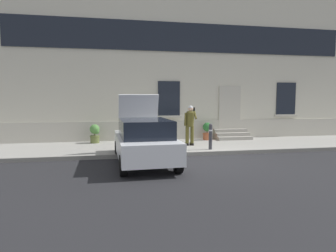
{
  "coord_description": "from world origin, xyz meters",
  "views": [
    {
      "loc": [
        -3.6,
        -9.68,
        2.13
      ],
      "look_at": [
        -1.46,
        1.6,
        1.1
      ],
      "focal_mm": 31.18,
      "sensor_mm": 36.0,
      "label": 1
    }
  ],
  "objects_px": {
    "hatchback_car_white": "(144,140)",
    "planter_terracotta": "(207,131)",
    "person_on_phone": "(190,123)",
    "planter_charcoal": "(153,132)",
    "planter_olive": "(95,133)",
    "bollard_near_person": "(210,135)"
  },
  "relations": [
    {
      "from": "hatchback_car_white",
      "to": "planter_olive",
      "type": "bearing_deg",
      "value": 113.62
    },
    {
      "from": "hatchback_car_white",
      "to": "planter_terracotta",
      "type": "relative_size",
      "value": 4.79
    },
    {
      "from": "hatchback_car_white",
      "to": "planter_terracotta",
      "type": "height_order",
      "value": "hatchback_car_white"
    },
    {
      "from": "hatchback_car_white",
      "to": "planter_olive",
      "type": "distance_m",
      "value": 4.58
    },
    {
      "from": "person_on_phone",
      "to": "planter_terracotta",
      "type": "relative_size",
      "value": 2.03
    },
    {
      "from": "planter_charcoal",
      "to": "bollard_near_person",
      "type": "bearing_deg",
      "value": -55.2
    },
    {
      "from": "planter_olive",
      "to": "planter_charcoal",
      "type": "bearing_deg",
      "value": 2.03
    },
    {
      "from": "hatchback_car_white",
      "to": "bollard_near_person",
      "type": "height_order",
      "value": "hatchback_car_white"
    },
    {
      "from": "bollard_near_person",
      "to": "planter_charcoal",
      "type": "relative_size",
      "value": 1.22
    },
    {
      "from": "bollard_near_person",
      "to": "planter_charcoal",
      "type": "bearing_deg",
      "value": 124.8
    },
    {
      "from": "planter_charcoal",
      "to": "planter_terracotta",
      "type": "height_order",
      "value": "same"
    },
    {
      "from": "hatchback_car_white",
      "to": "person_on_phone",
      "type": "bearing_deg",
      "value": 49.3
    },
    {
      "from": "bollard_near_person",
      "to": "planter_olive",
      "type": "relative_size",
      "value": 1.22
    },
    {
      "from": "person_on_phone",
      "to": "planter_olive",
      "type": "xyz_separation_m",
      "value": [
        -4.1,
        1.56,
        -0.54
      ]
    },
    {
      "from": "planter_olive",
      "to": "planter_charcoal",
      "type": "distance_m",
      "value": 2.72
    },
    {
      "from": "planter_charcoal",
      "to": "planter_terracotta",
      "type": "distance_m",
      "value": 2.72
    },
    {
      "from": "hatchback_car_white",
      "to": "planter_terracotta",
      "type": "distance_m",
      "value": 5.57
    },
    {
      "from": "planter_olive",
      "to": "planter_terracotta",
      "type": "height_order",
      "value": "same"
    },
    {
      "from": "person_on_phone",
      "to": "planter_terracotta",
      "type": "xyz_separation_m",
      "value": [
        1.33,
        1.62,
        -0.54
      ]
    },
    {
      "from": "planter_charcoal",
      "to": "hatchback_car_white",
      "type": "bearing_deg",
      "value": -101.59
    },
    {
      "from": "bollard_near_person",
      "to": "planter_terracotta",
      "type": "xyz_separation_m",
      "value": [
        0.78,
        2.74,
        -0.11
      ]
    },
    {
      "from": "person_on_phone",
      "to": "planter_olive",
      "type": "relative_size",
      "value": 2.03
    }
  ]
}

